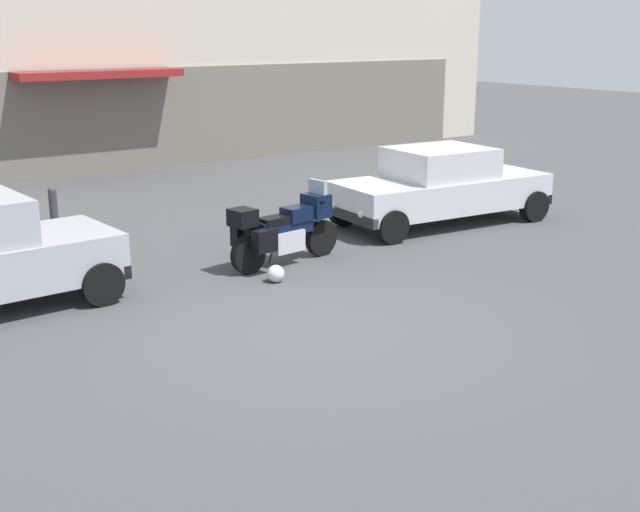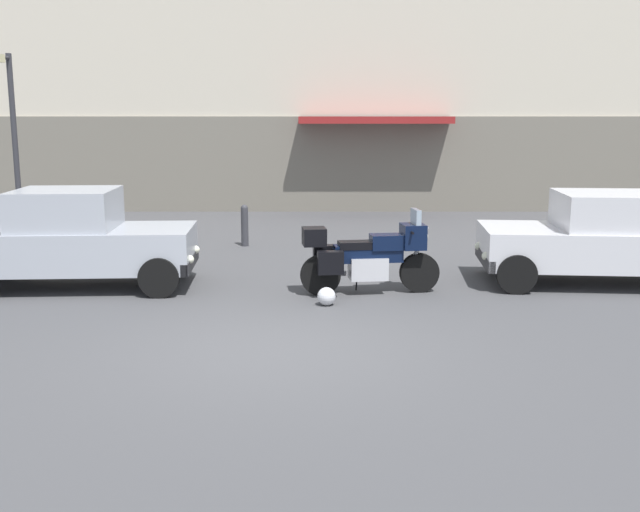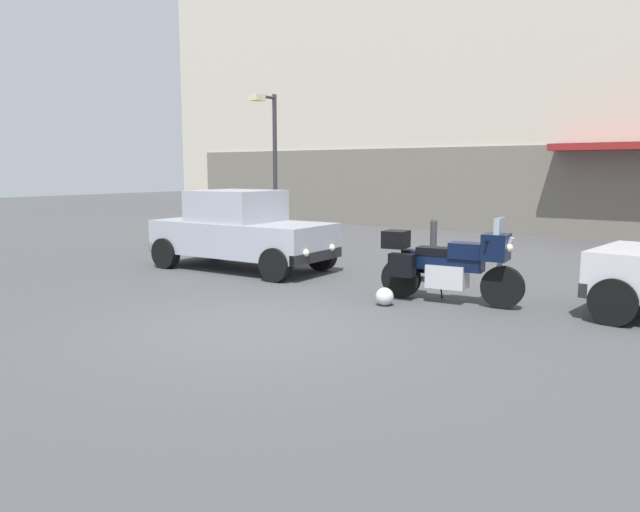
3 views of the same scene
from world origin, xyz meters
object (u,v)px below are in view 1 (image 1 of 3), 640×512
at_px(motorcycle, 284,229).
at_px(car_sedan_far, 440,186).
at_px(bollard_curbside, 53,209).
at_px(helmet, 276,274).

distance_m(motorcycle, car_sedan_far, 4.31).
bearing_deg(motorcycle, car_sedan_far, 2.02).
xyz_separation_m(motorcycle, bollard_curbside, (-2.42, 4.49, -0.14)).
bearing_deg(motorcycle, bollard_curbside, 111.04).
height_order(helmet, car_sedan_far, car_sedan_far).
height_order(motorcycle, car_sedan_far, car_sedan_far).
xyz_separation_m(motorcycle, helmet, (-0.67, -0.77, -0.48)).
xyz_separation_m(helmet, bollard_curbside, (-1.75, 5.26, 0.34)).
bearing_deg(helmet, motorcycle, 49.23).
relative_size(motorcycle, bollard_curbside, 2.47).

